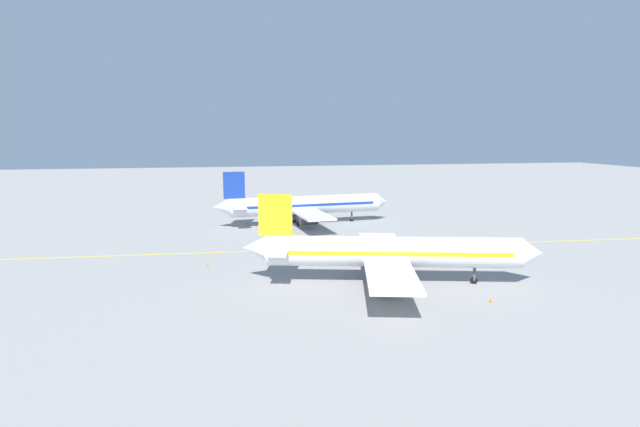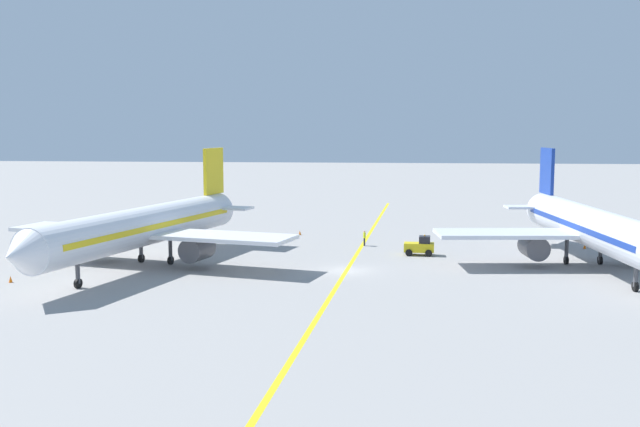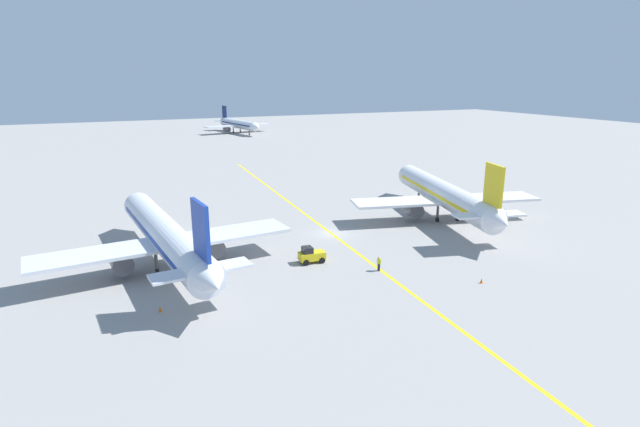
{
  "view_description": "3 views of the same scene",
  "coord_description": "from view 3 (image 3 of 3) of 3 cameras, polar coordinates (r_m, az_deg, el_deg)",
  "views": [
    {
      "loc": [
        73.42,
        -19.67,
        17.59
      ],
      "look_at": [
        -3.76,
        -4.18,
        4.99
      ],
      "focal_mm": 28.0,
      "sensor_mm": 36.0,
      "label": 1
    },
    {
      "loc": [
        -4.15,
        66.26,
        12.96
      ],
      "look_at": [
        2.85,
        -4.51,
        4.63
      ],
      "focal_mm": 42.0,
      "sensor_mm": 36.0,
      "label": 2
    },
    {
      "loc": [
        -28.27,
        -58.64,
        20.87
      ],
      "look_at": [
        -0.44,
        2.85,
        2.21
      ],
      "focal_mm": 28.0,
      "sensor_mm": 36.0,
      "label": 3
    }
  ],
  "objects": [
    {
      "name": "baggage_tug_white",
      "position": [
        57.76,
        -1.03,
        -4.77
      ],
      "size": [
        3.08,
        1.9,
        2.11
      ],
      "color": "gold",
      "rests_on": "ground"
    },
    {
      "name": "apron_yellow_centreline",
      "position": [
        68.36,
        1.32,
        -2.32
      ],
      "size": [
        6.96,
        119.84,
        0.01
      ],
      "primitive_type": "cube",
      "rotation": [
        0.0,
        0.0,
        -0.05
      ],
      "color": "yellow",
      "rests_on": "ground"
    },
    {
      "name": "traffic_cone_mid_apron",
      "position": [
        55.07,
        17.98,
        -7.31
      ],
      "size": [
        0.32,
        0.32,
        0.55
      ],
      "primitive_type": "cone",
      "color": "orange",
      "rests_on": "ground"
    },
    {
      "name": "ground_crew_worker",
      "position": [
        55.73,
        6.75,
        -5.65
      ],
      "size": [
        0.29,
        0.57,
        1.68
      ],
      "color": "#23232D",
      "rests_on": "ground"
    },
    {
      "name": "airplane_adjacent_stand",
      "position": [
        76.83,
        14.03,
        2.08
      ],
      "size": [
        28.43,
        35.15,
        10.6
      ],
      "color": "white",
      "rests_on": "ground"
    },
    {
      "name": "traffic_cone_near_nose",
      "position": [
        48.72,
        -17.82,
        -10.35
      ],
      "size": [
        0.32,
        0.32,
        0.55
      ],
      "primitive_type": "cone",
      "color": "orange",
      "rests_on": "ground"
    },
    {
      "name": "airplane_distant_taxiing",
      "position": [
        193.22,
        -9.33,
        10.05
      ],
      "size": [
        25.63,
        31.88,
        9.54
      ],
      "color": "silver",
      "rests_on": "ground"
    },
    {
      "name": "airplane_at_gate",
      "position": [
        57.9,
        -17.19,
        -2.5
      ],
      "size": [
        28.39,
        35.55,
        10.6
      ],
      "color": "silver",
      "rests_on": "ground"
    },
    {
      "name": "ground_plane",
      "position": [
        68.36,
        1.32,
        -2.33
      ],
      "size": [
        400.0,
        400.0,
        0.0
      ],
      "primitive_type": "plane",
      "color": "gray"
    },
    {
      "name": "traffic_cone_by_wingtip",
      "position": [
        89.26,
        15.22,
        1.56
      ],
      "size": [
        0.32,
        0.32,
        0.55
      ],
      "primitive_type": "cone",
      "color": "orange",
      "rests_on": "ground"
    }
  ]
}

